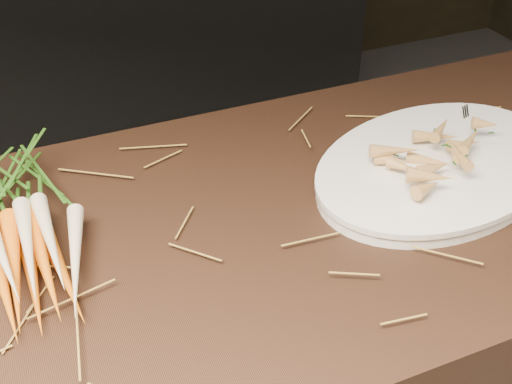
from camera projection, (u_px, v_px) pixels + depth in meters
back_counter at (148, 38)px, 2.78m from camera, size 1.82×0.62×0.84m
straw_bedding at (249, 217)px, 1.00m from camera, size 1.40×0.60×0.02m
root_veg_bunch at (20, 212)px, 0.96m from camera, size 0.17×0.44×0.08m
serving_platter at (436, 168)px, 1.10m from camera, size 0.55×0.44×0.03m
roasted_veg_heap at (440, 149)px, 1.08m from camera, size 0.27×0.23×0.05m
serving_fork at (507, 133)px, 1.17m from camera, size 0.12×0.16×0.00m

